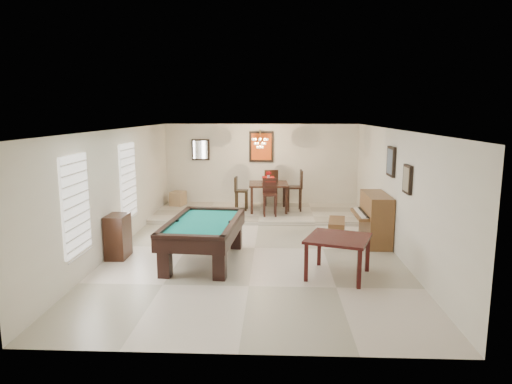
# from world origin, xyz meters

# --- Properties ---
(ground_plane) EXTENTS (6.00, 9.00, 0.02)m
(ground_plane) POSITION_xyz_m (0.00, 0.00, -0.01)
(ground_plane) COLOR beige
(wall_back) EXTENTS (6.00, 0.04, 2.60)m
(wall_back) POSITION_xyz_m (0.00, 4.50, 1.30)
(wall_back) COLOR silver
(wall_back) RESTS_ON ground_plane
(wall_front) EXTENTS (6.00, 0.04, 2.60)m
(wall_front) POSITION_xyz_m (0.00, -4.50, 1.30)
(wall_front) COLOR silver
(wall_front) RESTS_ON ground_plane
(wall_left) EXTENTS (0.04, 9.00, 2.60)m
(wall_left) POSITION_xyz_m (-3.00, 0.00, 1.30)
(wall_left) COLOR silver
(wall_left) RESTS_ON ground_plane
(wall_right) EXTENTS (0.04, 9.00, 2.60)m
(wall_right) POSITION_xyz_m (3.00, 0.00, 1.30)
(wall_right) COLOR silver
(wall_right) RESTS_ON ground_plane
(ceiling) EXTENTS (6.00, 9.00, 0.04)m
(ceiling) POSITION_xyz_m (0.00, 0.00, 2.60)
(ceiling) COLOR white
(ceiling) RESTS_ON wall_back
(dining_step) EXTENTS (6.00, 2.50, 0.12)m
(dining_step) POSITION_xyz_m (0.00, 3.25, 0.06)
(dining_step) COLOR beige
(dining_step) RESTS_ON ground_plane
(window_left_front) EXTENTS (0.06, 1.00, 1.70)m
(window_left_front) POSITION_xyz_m (-2.97, -2.20, 1.40)
(window_left_front) COLOR white
(window_left_front) RESTS_ON wall_left
(window_left_rear) EXTENTS (0.06, 1.00, 1.70)m
(window_left_rear) POSITION_xyz_m (-2.97, 0.60, 1.40)
(window_left_rear) COLOR white
(window_left_rear) RESTS_ON wall_left
(pool_table) EXTENTS (1.48, 2.51, 0.81)m
(pool_table) POSITION_xyz_m (-0.98, -0.95, 0.40)
(pool_table) COLOR black
(pool_table) RESTS_ON ground_plane
(square_table) EXTENTS (1.36, 1.36, 0.74)m
(square_table) POSITION_xyz_m (1.59, -1.68, 0.37)
(square_table) COLOR black
(square_table) RESTS_ON ground_plane
(upright_piano) EXTENTS (0.77, 1.37, 1.14)m
(upright_piano) POSITION_xyz_m (2.60, 0.51, 0.57)
(upright_piano) COLOR brown
(upright_piano) RESTS_ON ground_plane
(piano_bench) EXTENTS (0.50, 0.98, 0.52)m
(piano_bench) POSITION_xyz_m (1.86, 0.56, 0.26)
(piano_bench) COLOR brown
(piano_bench) RESTS_ON ground_plane
(apothecary_chest) EXTENTS (0.40, 0.60, 0.90)m
(apothecary_chest) POSITION_xyz_m (-2.78, -0.78, 0.45)
(apothecary_chest) COLOR black
(apothecary_chest) RESTS_ON ground_plane
(dining_table) EXTENTS (1.17, 1.17, 0.93)m
(dining_table) POSITION_xyz_m (0.24, 3.37, 0.58)
(dining_table) COLOR black
(dining_table) RESTS_ON dining_step
(flower_vase) EXTENTS (0.14, 0.14, 0.23)m
(flower_vase) POSITION_xyz_m (0.24, 3.37, 1.16)
(flower_vase) COLOR #A70E11
(flower_vase) RESTS_ON dining_table
(dining_chair_south) EXTENTS (0.41, 0.41, 1.03)m
(dining_chair_south) POSITION_xyz_m (0.29, 2.66, 0.64)
(dining_chair_south) COLOR black
(dining_chair_south) RESTS_ON dining_step
(dining_chair_north) EXTENTS (0.46, 0.46, 1.12)m
(dining_chair_north) POSITION_xyz_m (0.29, 4.16, 0.68)
(dining_chair_north) COLOR black
(dining_chair_north) RESTS_ON dining_step
(dining_chair_west) EXTENTS (0.38, 0.38, 0.98)m
(dining_chair_west) POSITION_xyz_m (-0.55, 3.39, 0.61)
(dining_chair_west) COLOR black
(dining_chair_west) RESTS_ON dining_step
(dining_chair_east) EXTENTS (0.46, 0.46, 1.19)m
(dining_chair_east) POSITION_xyz_m (0.99, 3.39, 0.71)
(dining_chair_east) COLOR black
(dining_chair_east) RESTS_ON dining_step
(corner_bench) EXTENTS (0.48, 0.55, 0.42)m
(corner_bench) POSITION_xyz_m (-2.56, 4.00, 0.33)
(corner_bench) COLOR tan
(corner_bench) RESTS_ON dining_step
(chandelier) EXTENTS (0.44, 0.44, 0.60)m
(chandelier) POSITION_xyz_m (0.00, 3.20, 2.20)
(chandelier) COLOR #FFE5B2
(chandelier) RESTS_ON ceiling
(back_painting) EXTENTS (0.75, 0.06, 0.95)m
(back_painting) POSITION_xyz_m (0.00, 4.46, 1.90)
(back_painting) COLOR #D84C14
(back_painting) RESTS_ON wall_back
(back_mirror) EXTENTS (0.55, 0.06, 0.65)m
(back_mirror) POSITION_xyz_m (-1.90, 4.46, 1.80)
(back_mirror) COLOR white
(back_mirror) RESTS_ON wall_back
(right_picture_upper) EXTENTS (0.06, 0.55, 0.65)m
(right_picture_upper) POSITION_xyz_m (2.96, 0.30, 1.90)
(right_picture_upper) COLOR slate
(right_picture_upper) RESTS_ON wall_right
(right_picture_lower) EXTENTS (0.06, 0.45, 0.55)m
(right_picture_lower) POSITION_xyz_m (2.96, -1.00, 1.70)
(right_picture_lower) COLOR gray
(right_picture_lower) RESTS_ON wall_right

